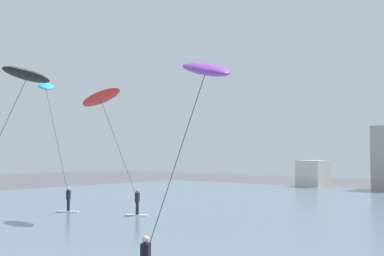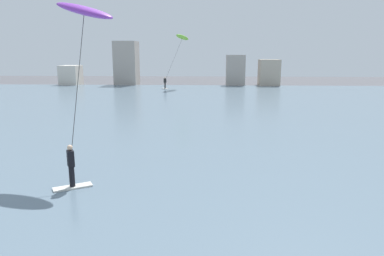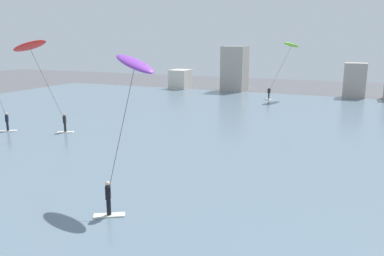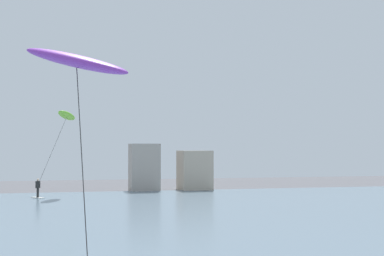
% 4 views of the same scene
% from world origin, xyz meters
% --- Properties ---
extents(water_bay, '(84.00, 52.00, 0.10)m').
position_xyz_m(water_bay, '(0.00, 30.57, 0.05)').
color(water_bay, slate).
rests_on(water_bay, ground).
extents(far_shore_buildings, '(34.73, 4.40, 6.93)m').
position_xyz_m(far_shore_buildings, '(-4.76, 57.41, 2.68)').
color(far_shore_buildings, beige).
rests_on(far_shore_buildings, ground).
extents(kitesurfer_lime, '(4.11, 3.90, 7.62)m').
position_xyz_m(kitesurfer_lime, '(-1.95, 51.54, 6.78)').
color(kitesurfer_lime, silver).
rests_on(kitesurfer_lime, water_bay).
extents(kitesurfer_purple, '(3.18, 4.46, 7.18)m').
position_xyz_m(kitesurfer_purple, '(-3.13, 14.94, 6.12)').
color(kitesurfer_purple, silver).
rests_on(kitesurfer_purple, water_bay).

